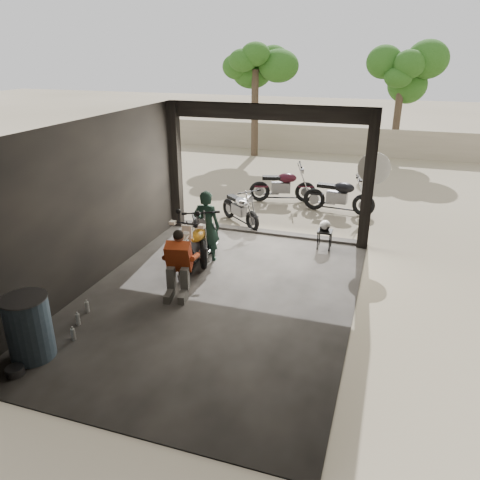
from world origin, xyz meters
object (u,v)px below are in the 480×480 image
Objects in this scene: outside_bike_a at (240,206)px; mechanic at (178,266)px; outside_bike_b at (283,183)px; sign_post at (372,184)px; stool at (325,233)px; oil_drum at (29,328)px; rider at (207,226)px; helmet at (325,225)px; main_bike at (199,240)px; left_bike at (200,230)px; outside_bike_c at (339,193)px.

mechanic reaches higher than outside_bike_a.
sign_post is at bearing -149.30° from outside_bike_b.
stool is 6.59m from oil_drum.
outside_bike_b is 1.10× the size of rider.
rider reaches higher than helmet.
oil_drum reaches higher than stool.
oil_drum is (-1.26, -2.46, -0.10)m from mechanic.
main_bike is 4.01m from oil_drum.
outside_bike_a is at bearing 80.03° from oil_drum.
left_bike is 1.47× the size of mechanic.
outside_bike_b is at bearing 78.77° from oil_drum.
rider is at bearing -67.09° from left_bike.
sign_post is (3.28, 2.11, 0.68)m from rider.
helmet reaches higher than stool.
mechanic is at bearing 160.06° from outside_bike_b.
left_bike is 1.91m from mechanic.
outside_bike_a is 0.69× the size of sign_post.
oil_drum is at bearing -149.56° from outside_bike_a.
main_bike is 2.68m from outside_bike_a.
outside_bike_a is at bearing -168.67° from sign_post.
rider is at bearing 157.49° from outside_bike_b.
outside_bike_a is 0.86× the size of outside_bike_c.
outside_bike_c reaches higher than main_bike.
left_bike is at bearing -145.61° from outside_bike_a.
outside_bike_b is at bearing 83.86° from main_bike.
helmet is at bearing 41.97° from mechanic.
outside_bike_b is 1.84m from outside_bike_c.
sign_post is at bearing 37.68° from mechanic.
outside_bike_a is 5.83× the size of helmet.
outside_bike_b is 1.73× the size of oil_drum.
left_bike is 4.73m from outside_bike_c.
stool is 1.57m from sign_post.
stool is at bearing -126.96° from sign_post.
outside_bike_b is at bearing 73.50° from mechanic.
stool is at bearing 57.48° from oil_drum.
rider is 0.72× the size of sign_post.
rider is at bearing -138.89° from outside_bike_a.
main_bike is 0.97× the size of left_bike.
main_bike is 1.14× the size of outside_bike_a.
rider is at bearing 156.06° from outside_bike_c.
outside_bike_c reaches higher than helmet.
outside_bike_a is at bearing 157.85° from stool.
oil_drum is (-1.18, -4.12, -0.29)m from rider.
outside_bike_c is at bearing 90.67° from stool.
outside_bike_c is 6.79× the size of helmet.
sign_post reaches higher than stool.
outside_bike_a is (0.04, 2.68, -0.06)m from main_bike.
rider is 2.78m from helmet.
outside_bike_a reaches higher than stool.
rider reaches higher than stool.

